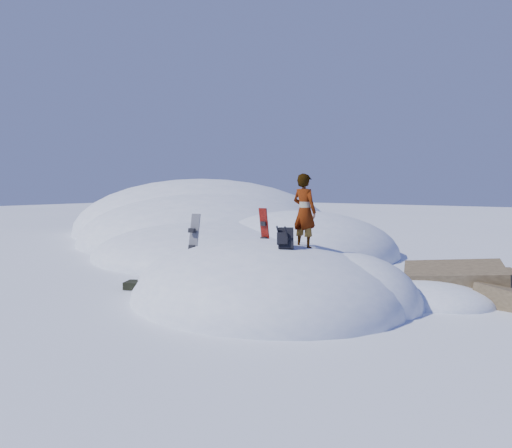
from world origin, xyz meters
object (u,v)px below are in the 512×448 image
Objects in this scene: snowboard_dark at (193,241)px; backpack at (285,239)px; person at (304,212)px; snowboard_red at (265,233)px.

snowboard_dark reaches higher than backpack.
person reaches higher than backpack.
person reaches higher than snowboard_red.
snowboard_red is 0.78× the size of person.
backpack is (1.45, -1.26, 0.06)m from snowboard_red.
backpack is 0.33× the size of person.
snowboard_red is at bearing 104.37° from backpack.
snowboard_red reaches higher than backpack.
person is at bearing 40.21° from backpack.
snowboard_dark is 2.53× the size of backpack.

